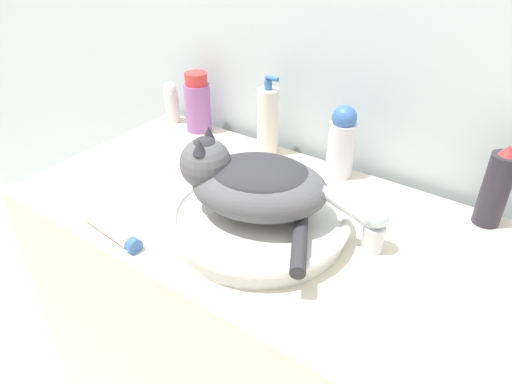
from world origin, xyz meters
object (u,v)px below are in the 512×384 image
at_px(hairspray_can_black, 496,188).
at_px(mouthwash_bottle, 198,103).
at_px(lotion_bottle_white, 342,142).
at_px(faucet, 369,222).
at_px(cat, 252,182).
at_px(deodorant_stick, 171,102).
at_px(cream_tube, 112,230).
at_px(soap_pump_bottle, 268,121).

distance_m(hairspray_can_black, mouthwash_bottle, 0.81).
distance_m(lotion_bottle_white, mouthwash_bottle, 0.46).
bearing_deg(faucet, hairspray_can_black, -146.76).
relative_size(cat, faucet, 2.49).
relative_size(deodorant_stick, cream_tube, 0.73).
distance_m(hairspray_can_black, deodorant_stick, 0.92).
distance_m(cat, cream_tube, 0.31).
xyz_separation_m(faucet, lotion_bottle_white, (-0.17, 0.23, 0.03)).
xyz_separation_m(cat, soap_pump_bottle, (-0.17, 0.31, -0.03)).
xyz_separation_m(cat, faucet, (0.22, 0.08, -0.05)).
bearing_deg(faucet, cat, 0.56).
bearing_deg(soap_pump_bottle, deodorant_stick, 180.00).
distance_m(cat, faucet, 0.24).
bearing_deg(soap_pump_bottle, cream_tube, -96.01).
relative_size(cat, cream_tube, 1.97).
height_order(soap_pump_bottle, cream_tube, soap_pump_bottle).
relative_size(lotion_bottle_white, cream_tube, 1.06).
bearing_deg(mouthwash_bottle, soap_pump_bottle, 0.00).
height_order(deodorant_stick, cream_tube, deodorant_stick).
distance_m(soap_pump_bottle, deodorant_stick, 0.36).
xyz_separation_m(soap_pump_bottle, cream_tube, (-0.05, -0.49, -0.08)).
height_order(lotion_bottle_white, mouthwash_bottle, lotion_bottle_white).
bearing_deg(hairspray_can_black, cat, -141.93).
bearing_deg(deodorant_stick, hairspray_can_black, 0.00).
bearing_deg(hairspray_can_black, mouthwash_bottle, 180.00).
xyz_separation_m(lotion_bottle_white, deodorant_stick, (-0.57, 0.00, -0.03)).
relative_size(deodorant_stick, mouthwash_bottle, 0.73).
xyz_separation_m(faucet, mouthwash_bottle, (-0.64, 0.23, 0.02)).
xyz_separation_m(mouthwash_bottle, cream_tube, (0.19, -0.49, -0.07)).
bearing_deg(mouthwash_bottle, cat, -36.57).
height_order(soap_pump_bottle, lotion_bottle_white, soap_pump_bottle).
bearing_deg(hairspray_can_black, faucet, -127.40).
distance_m(mouthwash_bottle, cream_tube, 0.54).
relative_size(soap_pump_bottle, lotion_bottle_white, 1.17).
height_order(hairspray_can_black, deodorant_stick, hairspray_can_black).
bearing_deg(hairspray_can_black, lotion_bottle_white, 180.00).
xyz_separation_m(cat, hairspray_can_black, (0.39, 0.31, -0.03)).
bearing_deg(cream_tube, mouthwash_bottle, 111.50).
bearing_deg(lotion_bottle_white, hairspray_can_black, 0.00).
distance_m(soap_pump_bottle, cream_tube, 0.50).
height_order(faucet, lotion_bottle_white, lotion_bottle_white).
relative_size(hairspray_can_black, lotion_bottle_white, 1.00).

